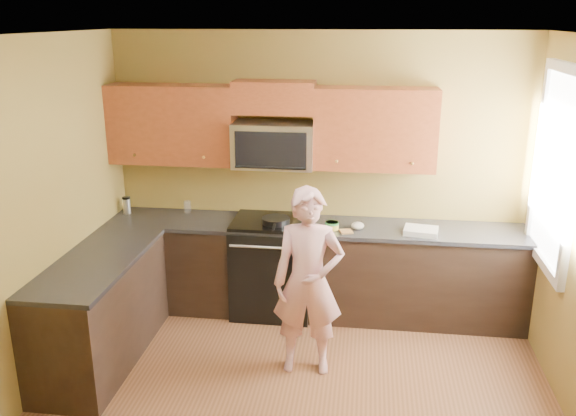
% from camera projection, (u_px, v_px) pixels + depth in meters
% --- Properties ---
extents(ceiling, '(4.00, 4.00, 0.00)m').
position_uv_depth(ceiling, '(292.00, 37.00, 3.61)').
color(ceiling, white).
rests_on(ceiling, ground).
extents(wall_back, '(4.00, 0.00, 4.00)m').
position_uv_depth(wall_back, '(318.00, 173.00, 5.91)').
color(wall_back, olive).
rests_on(wall_back, ground).
extents(wall_left, '(0.00, 4.00, 4.00)m').
position_uv_depth(wall_left, '(13.00, 233.00, 4.27)').
color(wall_left, olive).
rests_on(wall_left, ground).
extents(cabinet_back_run, '(4.00, 0.60, 0.88)m').
position_uv_depth(cabinet_back_run, '(314.00, 270.00, 5.90)').
color(cabinet_back_run, black).
rests_on(cabinet_back_run, floor).
extents(cabinet_left_run, '(0.60, 1.60, 0.88)m').
position_uv_depth(cabinet_left_run, '(101.00, 312.00, 5.08)').
color(cabinet_left_run, black).
rests_on(cabinet_left_run, floor).
extents(countertop_back, '(4.00, 0.62, 0.04)m').
position_uv_depth(countertop_back, '(314.00, 226.00, 5.75)').
color(countertop_back, black).
rests_on(countertop_back, cabinet_back_run).
extents(countertop_left, '(0.62, 1.60, 0.04)m').
position_uv_depth(countertop_left, '(97.00, 261.00, 4.94)').
color(countertop_left, black).
rests_on(countertop_left, cabinet_left_run).
extents(stove, '(0.76, 0.65, 0.95)m').
position_uv_depth(stove, '(273.00, 266.00, 5.92)').
color(stove, black).
rests_on(stove, floor).
extents(microwave, '(0.76, 0.40, 0.42)m').
position_uv_depth(microwave, '(274.00, 166.00, 5.74)').
color(microwave, silver).
rests_on(microwave, wall_back).
extents(upper_cab_left, '(1.22, 0.33, 0.75)m').
position_uv_depth(upper_cab_left, '(175.00, 162.00, 5.90)').
color(upper_cab_left, brown).
rests_on(upper_cab_left, wall_back).
extents(upper_cab_right, '(1.12, 0.33, 0.75)m').
position_uv_depth(upper_cab_right, '(374.00, 169.00, 5.66)').
color(upper_cab_right, brown).
rests_on(upper_cab_right, wall_back).
extents(upper_cab_over_mw, '(0.76, 0.33, 0.30)m').
position_uv_depth(upper_cab_over_mw, '(274.00, 97.00, 5.58)').
color(upper_cab_over_mw, brown).
rests_on(upper_cab_over_mw, wall_back).
extents(window, '(0.06, 1.06, 1.66)m').
position_uv_depth(window, '(556.00, 169.00, 4.81)').
color(window, white).
rests_on(window, wall_right).
extents(woman, '(0.59, 0.41, 1.56)m').
position_uv_depth(woman, '(308.00, 282.00, 4.83)').
color(woman, pink).
rests_on(woman, floor).
extents(frying_pan, '(0.29, 0.47, 0.06)m').
position_uv_depth(frying_pan, '(276.00, 223.00, 5.69)').
color(frying_pan, black).
rests_on(frying_pan, stove).
extents(butter_tub, '(0.14, 0.14, 0.09)m').
position_uv_depth(butter_tub, '(332.00, 229.00, 5.62)').
color(butter_tub, yellow).
rests_on(butter_tub, countertop_back).
extents(toast_slice, '(0.14, 0.14, 0.01)m').
position_uv_depth(toast_slice, '(346.00, 231.00, 5.54)').
color(toast_slice, '#B27F47').
rests_on(toast_slice, countertop_back).
extents(napkin_a, '(0.13, 0.14, 0.06)m').
position_uv_depth(napkin_a, '(318.00, 230.00, 5.51)').
color(napkin_a, silver).
rests_on(napkin_a, countertop_back).
extents(napkin_b, '(0.15, 0.15, 0.07)m').
position_uv_depth(napkin_b, '(358.00, 226.00, 5.61)').
color(napkin_b, silver).
rests_on(napkin_b, countertop_back).
extents(dish_towel, '(0.33, 0.28, 0.05)m').
position_uv_depth(dish_towel, '(421.00, 231.00, 5.50)').
color(dish_towel, white).
rests_on(dish_towel, countertop_back).
extents(travel_mug, '(0.09, 0.09, 0.17)m').
position_uv_depth(travel_mug, '(127.00, 213.00, 6.08)').
color(travel_mug, silver).
rests_on(travel_mug, countertop_back).
extents(glass_b, '(0.09, 0.09, 0.12)m').
position_uv_depth(glass_b, '(187.00, 207.00, 6.08)').
color(glass_b, silver).
rests_on(glass_b, countertop_back).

